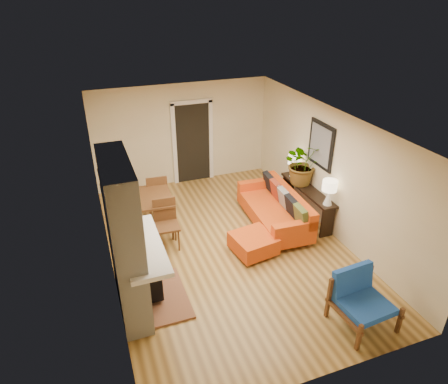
# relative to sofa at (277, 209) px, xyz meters

# --- Properties ---
(room_shell) EXTENTS (6.50, 6.50, 6.50)m
(room_shell) POSITION_rel_sofa_xyz_m (-0.72, 2.19, 0.87)
(room_shell) COLOR tan
(room_shell) RESTS_ON ground
(fireplace) EXTENTS (1.09, 1.68, 2.60)m
(fireplace) POSITION_rel_sofa_xyz_m (-3.33, -1.44, 0.87)
(fireplace) COLOR white
(fireplace) RESTS_ON ground
(sofa) EXTENTS (1.03, 2.20, 0.85)m
(sofa) POSITION_rel_sofa_xyz_m (0.00, 0.00, 0.00)
(sofa) COLOR silver
(sofa) RESTS_ON ground
(ottoman) EXTENTS (0.87, 0.87, 0.39)m
(ottoman) POSITION_rel_sofa_xyz_m (-0.92, -0.80, -0.15)
(ottoman) COLOR silver
(ottoman) RESTS_ON ground
(blue_chair) EXTENTS (0.89, 0.88, 0.87)m
(blue_chair) POSITION_rel_sofa_xyz_m (-0.11, -2.97, 0.10)
(blue_chair) COLOR brown
(blue_chair) RESTS_ON ground
(dining_table) EXTENTS (0.86, 1.89, 1.01)m
(dining_table) POSITION_rel_sofa_xyz_m (-2.48, 0.67, 0.29)
(dining_table) COLOR brown
(dining_table) RESTS_ON ground
(console_table) EXTENTS (0.34, 1.85, 0.72)m
(console_table) POSITION_rel_sofa_xyz_m (0.74, 0.04, 0.20)
(console_table) COLOR black
(console_table) RESTS_ON ground
(lamp_near) EXTENTS (0.30, 0.30, 0.54)m
(lamp_near) POSITION_rel_sofa_xyz_m (0.74, -0.72, 0.69)
(lamp_near) COLOR white
(lamp_near) RESTS_ON console_table
(lamp_far) EXTENTS (0.30, 0.30, 0.54)m
(lamp_far) POSITION_rel_sofa_xyz_m (0.74, 0.70, 0.69)
(lamp_far) COLOR white
(lamp_far) RESTS_ON console_table
(houseplant) EXTENTS (1.01, 0.91, 0.99)m
(houseplant) POSITION_rel_sofa_xyz_m (0.73, 0.30, 0.85)
(houseplant) COLOR #1E5919
(houseplant) RESTS_ON console_table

